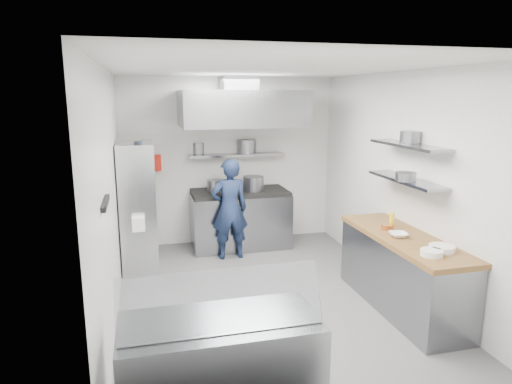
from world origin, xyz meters
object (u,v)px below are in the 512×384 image
object	(u,v)px
gas_range	(240,220)
chef	(230,209)
wire_rack	(138,206)
display_case	(221,372)

from	to	relation	value
gas_range	chef	world-z (taller)	chef
gas_range	wire_rack	size ratio (longest dim) A/B	0.86
wire_rack	gas_range	bearing A→B (deg)	18.60
wire_rack	display_case	world-z (taller)	wire_rack
chef	wire_rack	xyz separation A→B (m)	(-1.36, -0.04, 0.14)
gas_range	wire_rack	bearing A→B (deg)	-161.40
chef	display_case	world-z (taller)	chef
chef	gas_range	bearing A→B (deg)	-120.97
gas_range	wire_rack	distance (m)	1.78
gas_range	chef	size ratio (longest dim) A/B	1.02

